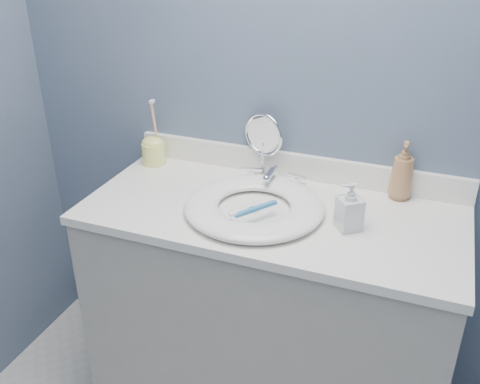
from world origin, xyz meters
The scene contains 12 objects.
back_wall centered at (0.00, 1.25, 1.20)m, with size 2.20×0.02×2.40m, color #4B5C70.
vanity_cabinet centered at (0.00, 0.97, 0.42)m, with size 1.20×0.55×0.85m, color #AAA59B.
countertop centered at (0.00, 0.97, 0.86)m, with size 1.22×0.57×0.03m, color white.
backsplash centered at (0.00, 1.24, 0.93)m, with size 1.22×0.02×0.09m, color white.
basin centered at (-0.05, 0.94, 0.90)m, with size 0.45×0.45×0.04m, color white, non-canonical shape.
drain centered at (-0.05, 0.94, 0.88)m, with size 0.04×0.04×0.01m, color silver.
faucet centered at (-0.05, 1.14, 0.91)m, with size 0.25×0.13×0.07m.
makeup_mirror centered at (-0.11, 1.21, 1.01)m, with size 0.16×0.09×0.24m.
soap_bottle_amber centered at (0.37, 1.21, 0.98)m, with size 0.08×0.08×0.20m, color #A3754A.
soap_bottle_clear centered at (0.25, 0.95, 0.96)m, with size 0.07×0.07×0.15m, color silver.
toothbrush_holder centered at (-0.53, 1.16, 0.94)m, with size 0.09×0.09×0.25m.
toothbrush_lying centered at (-0.03, 0.88, 0.92)m, with size 0.11×0.15×0.02m.
Camera 1 is at (0.45, -0.47, 1.72)m, focal length 40.00 mm.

